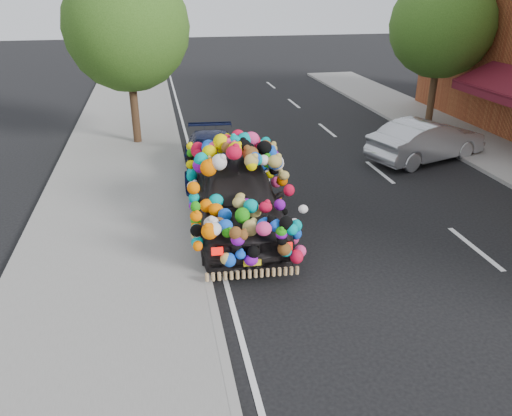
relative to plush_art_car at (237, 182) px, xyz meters
The scene contains 9 objects.
ground 2.70m from the plush_art_car, 55.48° to the right, with size 100.00×100.00×0.00m, color black.
sidewalk 3.72m from the plush_art_car, 145.67° to the right, with size 4.00×60.00×0.12m, color gray.
kerb 2.49m from the plush_art_car, 116.03° to the right, with size 0.15×60.00×0.13m, color gray.
lane_markings 5.49m from the plush_art_car, 21.89° to the right, with size 6.00×50.00×0.01m, color silver, non-canonical shape.
tree_near_sidewalk 8.38m from the plush_art_car, 107.92° to the left, with size 4.20×4.20×6.13m.
tree_far_b 12.62m from the plush_art_car, 40.48° to the left, with size 4.00×4.00×5.90m.
plush_art_car is the anchor object (origin of this frame).
navy_sedan 3.72m from the plush_art_car, 92.14° to the left, with size 1.69×4.15×1.20m, color #050C32.
silver_hatchback 7.91m from the plush_art_car, 28.91° to the left, with size 1.43×4.11×1.35m, color #AAADB2.
Camera 1 is at (-3.07, -8.54, 5.33)m, focal length 35.00 mm.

